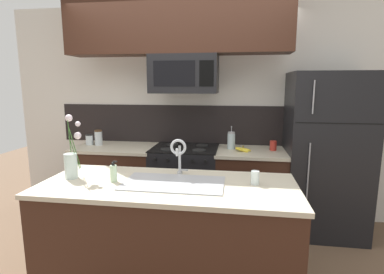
{
  "coord_description": "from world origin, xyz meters",
  "views": [
    {
      "loc": [
        0.6,
        -2.47,
        1.65
      ],
      "look_at": [
        0.18,
        0.27,
        1.16
      ],
      "focal_mm": 28.0,
      "sensor_mm": 36.0,
      "label": 1
    }
  ],
  "objects_px": {
    "spare_glass": "(255,178)",
    "refrigerator": "(325,154)",
    "banana_bunch": "(243,150)",
    "storage_jar_tall": "(89,140)",
    "french_press": "(231,140)",
    "coffee_tin": "(273,146)",
    "storage_jar_medium": "(99,138)",
    "microwave": "(184,74)",
    "dish_soap_bottle": "(114,173)",
    "stove_range": "(185,185)",
    "sink_faucet": "(179,152)",
    "flower_vase": "(72,161)"
  },
  "relations": [
    {
      "from": "storage_jar_medium",
      "to": "refrigerator",
      "type": "bearing_deg",
      "value": -0.34
    },
    {
      "from": "stove_range",
      "to": "spare_glass",
      "type": "distance_m",
      "value": 1.47
    },
    {
      "from": "spare_glass",
      "to": "flower_vase",
      "type": "relative_size",
      "value": 0.21
    },
    {
      "from": "refrigerator",
      "to": "storage_jar_medium",
      "type": "distance_m",
      "value": 2.65
    },
    {
      "from": "sink_faucet",
      "to": "spare_glass",
      "type": "height_order",
      "value": "sink_faucet"
    },
    {
      "from": "stove_range",
      "to": "sink_faucet",
      "type": "distance_m",
      "value": 1.23
    },
    {
      "from": "sink_faucet",
      "to": "spare_glass",
      "type": "relative_size",
      "value": 2.96
    },
    {
      "from": "refrigerator",
      "to": "storage_jar_medium",
      "type": "bearing_deg",
      "value": 179.66
    },
    {
      "from": "refrigerator",
      "to": "spare_glass",
      "type": "relative_size",
      "value": 17.18
    },
    {
      "from": "banana_bunch",
      "to": "spare_glass",
      "type": "bearing_deg",
      "value": -86.34
    },
    {
      "from": "spare_glass",
      "to": "microwave",
      "type": "bearing_deg",
      "value": 122.63
    },
    {
      "from": "spare_glass",
      "to": "stove_range",
      "type": "bearing_deg",
      "value": 122.17
    },
    {
      "from": "coffee_tin",
      "to": "storage_jar_tall",
      "type": "bearing_deg",
      "value": -179.62
    },
    {
      "from": "microwave",
      "to": "banana_bunch",
      "type": "relative_size",
      "value": 3.93
    },
    {
      "from": "banana_bunch",
      "to": "flower_vase",
      "type": "xyz_separation_m",
      "value": [
        -1.37,
        -1.17,
        0.11
      ]
    },
    {
      "from": "stove_range",
      "to": "storage_jar_tall",
      "type": "height_order",
      "value": "storage_jar_tall"
    },
    {
      "from": "french_press",
      "to": "dish_soap_bottle",
      "type": "height_order",
      "value": "french_press"
    },
    {
      "from": "coffee_tin",
      "to": "sink_faucet",
      "type": "bearing_deg",
      "value": -128.65
    },
    {
      "from": "refrigerator",
      "to": "storage_jar_tall",
      "type": "height_order",
      "value": "refrigerator"
    },
    {
      "from": "refrigerator",
      "to": "storage_jar_medium",
      "type": "relative_size",
      "value": 9.49
    },
    {
      "from": "refrigerator",
      "to": "coffee_tin",
      "type": "relative_size",
      "value": 16.16
    },
    {
      "from": "sink_faucet",
      "to": "spare_glass",
      "type": "xyz_separation_m",
      "value": [
        0.61,
        -0.13,
        -0.15
      ]
    },
    {
      "from": "storage_jar_medium",
      "to": "sink_faucet",
      "type": "xyz_separation_m",
      "value": [
        1.22,
        -1.08,
        0.1
      ]
    },
    {
      "from": "refrigerator",
      "to": "flower_vase",
      "type": "relative_size",
      "value": 3.55
    },
    {
      "from": "french_press",
      "to": "coffee_tin",
      "type": "xyz_separation_m",
      "value": [
        0.47,
        -0.01,
        -0.04
      ]
    },
    {
      "from": "french_press",
      "to": "sink_faucet",
      "type": "xyz_separation_m",
      "value": [
        -0.4,
        -1.1,
        0.1
      ]
    },
    {
      "from": "microwave",
      "to": "flower_vase",
      "type": "distance_m",
      "value": 1.57
    },
    {
      "from": "microwave",
      "to": "spare_glass",
      "type": "xyz_separation_m",
      "value": [
        0.74,
        -1.15,
        -0.8
      ]
    },
    {
      "from": "banana_bunch",
      "to": "storage_jar_tall",
      "type": "bearing_deg",
      "value": 177.04
    },
    {
      "from": "dish_soap_bottle",
      "to": "flower_vase",
      "type": "relative_size",
      "value": 0.33
    },
    {
      "from": "storage_jar_tall",
      "to": "dish_soap_bottle",
      "type": "xyz_separation_m",
      "value": [
        0.88,
        -1.31,
        0.0
      ]
    },
    {
      "from": "french_press",
      "to": "coffee_tin",
      "type": "distance_m",
      "value": 0.47
    },
    {
      "from": "banana_bunch",
      "to": "dish_soap_bottle",
      "type": "relative_size",
      "value": 1.15
    },
    {
      "from": "stove_range",
      "to": "dish_soap_bottle",
      "type": "height_order",
      "value": "dish_soap_bottle"
    },
    {
      "from": "storage_jar_medium",
      "to": "coffee_tin",
      "type": "distance_m",
      "value": 2.09
    },
    {
      "from": "stove_range",
      "to": "sink_faucet",
      "type": "relative_size",
      "value": 3.04
    },
    {
      "from": "spare_glass",
      "to": "dish_soap_bottle",
      "type": "bearing_deg",
      "value": -174.47
    },
    {
      "from": "spare_glass",
      "to": "refrigerator",
      "type": "bearing_deg",
      "value": 55.52
    },
    {
      "from": "dish_soap_bottle",
      "to": "flower_vase",
      "type": "distance_m",
      "value": 0.38
    },
    {
      "from": "storage_jar_medium",
      "to": "coffee_tin",
      "type": "relative_size",
      "value": 1.7
    },
    {
      "from": "refrigerator",
      "to": "storage_jar_medium",
      "type": "xyz_separation_m",
      "value": [
        -2.64,
        0.02,
        0.11
      ]
    },
    {
      "from": "stove_range",
      "to": "storage_jar_tall",
      "type": "relative_size",
      "value": 7.11
    },
    {
      "from": "stove_range",
      "to": "banana_bunch",
      "type": "height_order",
      "value": "banana_bunch"
    },
    {
      "from": "microwave",
      "to": "storage_jar_medium",
      "type": "height_order",
      "value": "microwave"
    },
    {
      "from": "storage_jar_medium",
      "to": "sink_faucet",
      "type": "relative_size",
      "value": 0.61
    },
    {
      "from": "stove_range",
      "to": "flower_vase",
      "type": "distance_m",
      "value": 1.53
    },
    {
      "from": "refrigerator",
      "to": "banana_bunch",
      "type": "height_order",
      "value": "refrigerator"
    },
    {
      "from": "french_press",
      "to": "flower_vase",
      "type": "height_order",
      "value": "flower_vase"
    },
    {
      "from": "refrigerator",
      "to": "spare_glass",
      "type": "xyz_separation_m",
      "value": [
        -0.82,
        -1.19,
        0.07
      ]
    },
    {
      "from": "storage_jar_medium",
      "to": "banana_bunch",
      "type": "relative_size",
      "value": 0.99
    }
  ]
}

